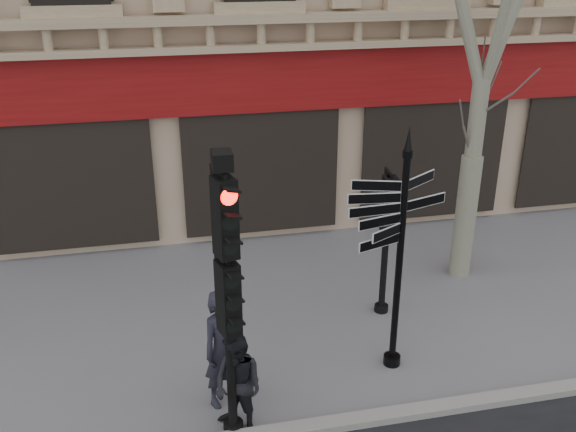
% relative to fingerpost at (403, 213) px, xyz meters
% --- Properties ---
extents(ground, '(80.00, 80.00, 0.00)m').
position_rel_fingerpost_xyz_m(ground, '(-1.20, 0.18, -2.64)').
color(ground, slate).
rests_on(ground, ground).
extents(kerb, '(80.00, 0.25, 0.12)m').
position_rel_fingerpost_xyz_m(kerb, '(-1.20, -1.22, -2.58)').
color(kerb, gray).
rests_on(kerb, ground).
extents(fingerpost, '(1.86, 1.86, 3.93)m').
position_rel_fingerpost_xyz_m(fingerpost, '(0.00, 0.00, 0.00)').
color(fingerpost, black).
rests_on(fingerpost, ground).
extents(traffic_signal_main, '(0.52, 0.43, 4.05)m').
position_rel_fingerpost_xyz_m(traffic_signal_main, '(-2.69, -0.98, -0.08)').
color(traffic_signal_main, black).
rests_on(traffic_signal_main, ground).
extents(traffic_signal_secondary, '(0.47, 0.36, 2.62)m').
position_rel_fingerpost_xyz_m(traffic_signal_secondary, '(0.38, 1.54, -0.81)').
color(traffic_signal_secondary, black).
rests_on(traffic_signal_secondary, ground).
extents(pedestrian_a, '(0.79, 0.69, 1.82)m').
position_rel_fingerpost_xyz_m(pedestrian_a, '(-2.71, -0.33, -1.73)').
color(pedestrian_a, black).
rests_on(pedestrian_a, ground).
extents(pedestrian_b, '(0.92, 0.94, 1.52)m').
position_rel_fingerpost_xyz_m(pedestrian_b, '(-2.60, -0.99, -1.87)').
color(pedestrian_b, black).
rests_on(pedestrian_b, ground).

